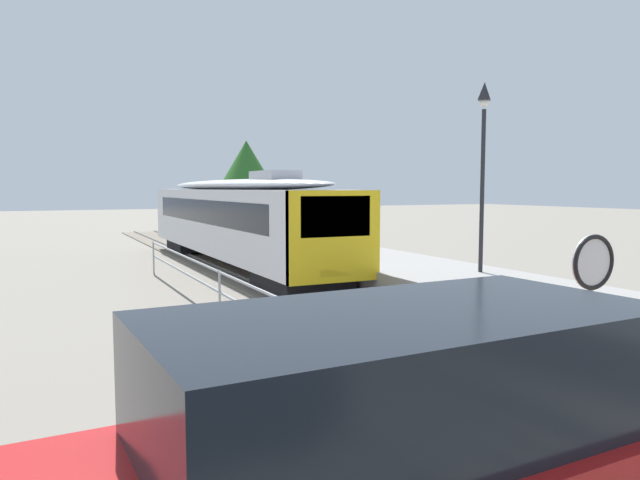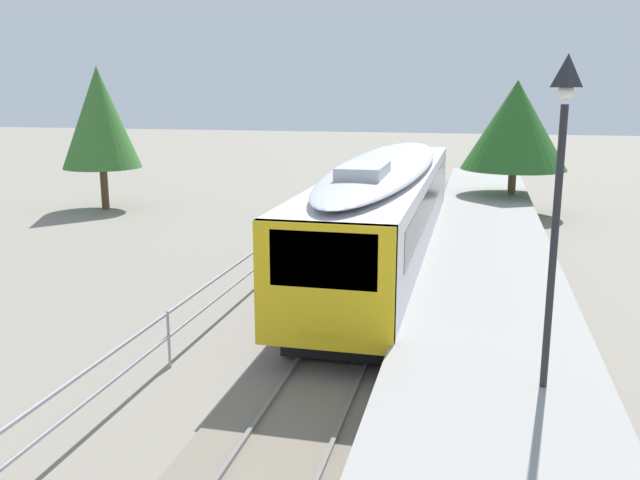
{
  "view_description": "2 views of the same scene",
  "coord_description": "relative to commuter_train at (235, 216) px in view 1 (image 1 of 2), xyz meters",
  "views": [
    {
      "loc": [
        -7.48,
        6.58,
        3.3
      ],
      "look_at": [
        0.0,
        22.01,
        1.8
      ],
      "focal_mm": 33.45,
      "sensor_mm": 36.0,
      "label": 1
    },
    {
      "loc": [
        2.8,
        8.85,
        5.71
      ],
      "look_at": [
        -1.0,
        25.01,
        2.0
      ],
      "focal_mm": 37.76,
      "sensor_mm": 36.0,
      "label": 2
    }
  ],
  "objects": [
    {
      "name": "ground_plane",
      "position": [
        -3.0,
        -7.95,
        -2.14
      ],
      "size": [
        160.0,
        160.0,
        0.0
      ],
      "primitive_type": "plane",
      "color": "gray"
    },
    {
      "name": "speed_limit_sign",
      "position": [
        -2.02,
        -18.89,
        -0.02
      ],
      "size": [
        0.61,
        0.1,
        2.81
      ],
      "color": "#9EA0A5",
      "rests_on": "ground"
    },
    {
      "name": "platform_lamp_mid_platform",
      "position": [
        4.04,
        -10.15,
        2.48
      ],
      "size": [
        0.34,
        0.34,
        5.35
      ],
      "color": "#232328",
      "rests_on": "station_platform"
    },
    {
      "name": "commuter_train",
      "position": [
        0.0,
        0.0,
        0.0
      ],
      "size": [
        2.82,
        18.1,
        3.74
      ],
      "color": "silver",
      "rests_on": "track_rails"
    },
    {
      "name": "track_rails",
      "position": [
        0.0,
        -7.95,
        -2.11
      ],
      "size": [
        3.2,
        60.0,
        0.14
      ],
      "color": "slate",
      "rests_on": "ground"
    },
    {
      "name": "carpark_fence",
      "position": [
        -3.3,
        -17.95,
        -1.23
      ],
      "size": [
        0.06,
        36.06,
        1.25
      ],
      "color": "#9EA0A5",
      "rests_on": "ground"
    },
    {
      "name": "station_platform",
      "position": [
        3.25,
        -7.95,
        -1.69
      ],
      "size": [
        3.9,
        60.0,
        0.9
      ],
      "primitive_type": "cube",
      "color": "#999691",
      "rests_on": "ground"
    },
    {
      "name": "tree_behind_carpark",
      "position": [
        4.39,
        11.41,
        1.99
      ],
      "size": [
        4.84,
        4.84,
        6.17
      ],
      "color": "brown",
      "rests_on": "ground"
    }
  ]
}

